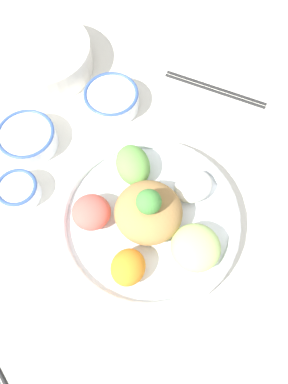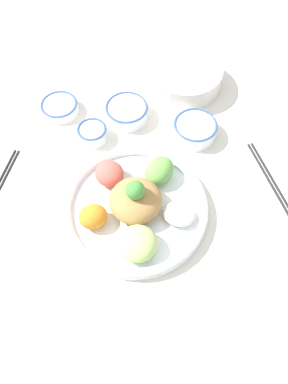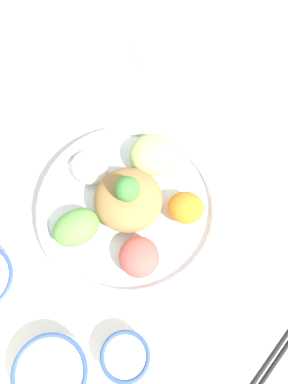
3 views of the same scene
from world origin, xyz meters
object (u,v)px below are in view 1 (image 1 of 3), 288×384
Objects in this scene: sauce_bowl_red at (18,190)px; chopsticks_pair_far at (215,89)px; side_serving_bowl at (43,56)px; sauce_bowl_dark at (112,99)px; rice_bowl_blue at (27,138)px; salad_platter at (149,217)px.

chopsticks_pair_far is (0.48, 0.07, -0.02)m from sauce_bowl_red.
sauce_bowl_dark is at bearing -59.65° from side_serving_bowl.
sauce_bowl_red is at bearing -117.46° from side_serving_bowl.
sauce_bowl_dark reaches higher than rice_bowl_blue.
sauce_bowl_dark is at bearing -145.73° from chopsticks_pair_far.
sauce_bowl_dark is at bearing 26.54° from sauce_bowl_red.
sauce_bowl_dark is (0.25, 0.12, 0.00)m from sauce_bowl_red.
sauce_bowl_red reaches higher than chopsticks_pair_far.
salad_platter is 2.91× the size of sauce_bowl_dark.
rice_bowl_blue is (0.05, 0.11, 0.00)m from sauce_bowl_red.
sauce_bowl_dark is (0.20, 0.02, 0.00)m from rice_bowl_blue.
salad_platter reaches higher than sauce_bowl_red.
rice_bowl_blue is at bearing -137.13° from chopsticks_pair_far.
side_serving_bowl is at bearing 96.77° from salad_platter.
salad_platter is 0.31m from rice_bowl_blue.
salad_platter is at bearing -92.26° from chopsticks_pair_far.
rice_bowl_blue is at bearing -118.23° from side_serving_bowl.
sauce_bowl_dark is 0.54× the size of side_serving_bowl.
rice_bowl_blue is at bearing 119.81° from salad_platter.
rice_bowl_blue is 0.63× the size of chopsticks_pair_far.
side_serving_bowl is at bearing -166.20° from chopsticks_pair_far.
salad_platter is 0.26m from sauce_bowl_red.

